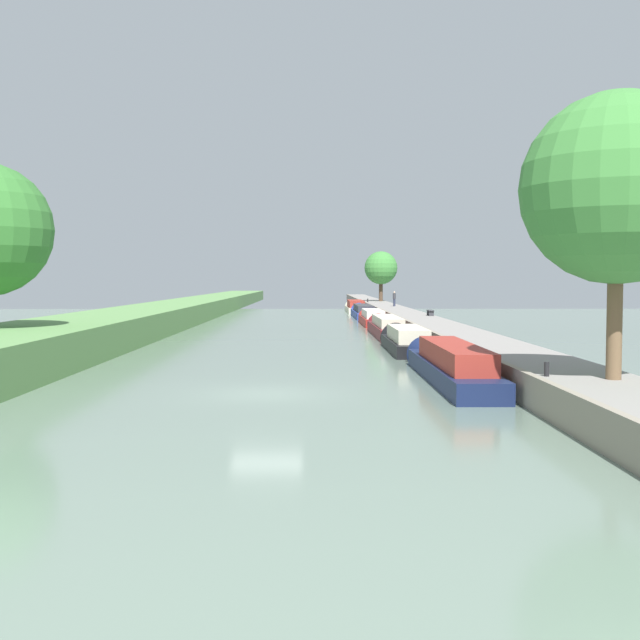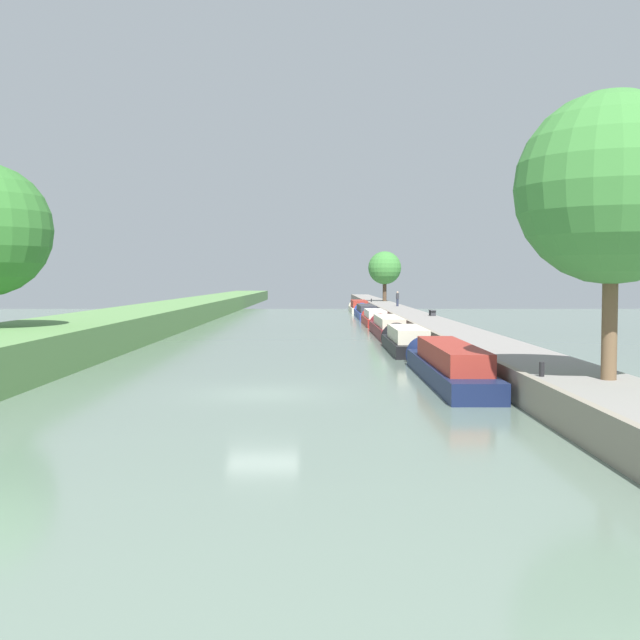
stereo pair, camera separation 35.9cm
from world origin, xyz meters
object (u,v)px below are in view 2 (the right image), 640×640
Objects in this scene: mooring_bollard_near at (540,369)px; park_bench at (431,312)px; narrowboat_red at (373,318)px; narrowboat_cream at (357,307)px; narrowboat_blue at (364,312)px; narrowboat_black at (403,341)px; narrowboat_navy at (445,364)px; person_walking at (396,298)px; narrowboat_maroon at (386,327)px; mooring_bollard_far at (370,300)px.

park_bench is at bearing 86.51° from mooring_bollard_near.
narrowboat_red is at bearing 126.15° from park_bench.
narrowboat_blue is at bearing -89.61° from narrowboat_cream.
narrowboat_black is at bearing 95.60° from mooring_bollard_near.
narrowboat_navy is at bearing 103.53° from mooring_bollard_near.
park_bench is (0.62, -22.82, -0.53)m from person_walking.
narrowboat_maroon is 8.88m from park_bench.
narrowboat_navy is 66.90m from narrowboat_cream.
narrowboat_black is 43.08m from person_walking.
narrowboat_navy is at bearing -88.94° from narrowboat_black.
person_walking is at bearing 91.55° from park_bench.
park_bench is at bearing -77.71° from narrowboat_blue.
person_walking is at bearing 77.33° from narrowboat_red.
narrowboat_maroon is 8.02× the size of person_walking.
narrowboat_cream is at bearing 90.10° from narrowboat_red.
mooring_bollard_far is at bearing 69.61° from narrowboat_cream.
narrowboat_red is (-0.18, 39.14, -0.08)m from narrowboat_navy.
narrowboat_navy is at bearing -89.85° from narrowboat_blue.
narrowboat_red is 26.00× the size of mooring_bollard_near.
narrowboat_black is 20.44m from mooring_bollard_near.
narrowboat_maroon is 32.80m from mooring_bollard_near.
narrowboat_navy reaches higher than narrowboat_blue.
narrowboat_black is at bearing -102.53° from park_bench.
mooring_bollard_far is at bearing 96.48° from person_walking.
mooring_bollard_near is at bearing -90.00° from mooring_bollard_far.
narrowboat_cream reaches higher than narrowboat_blue.
narrowboat_maroon is 46.81m from mooring_bollard_far.
narrowboat_maroon is 0.90× the size of narrowboat_blue.
narrowboat_blue is at bearing 91.79° from mooring_bollard_near.
narrowboat_cream is (-0.04, 41.44, -0.00)m from narrowboat_maroon.
narrowboat_navy is 30.10× the size of mooring_bollard_near.
narrowboat_navy reaches higher than narrowboat_cream.
narrowboat_navy is at bearing -93.68° from person_walking.
mooring_bollard_near is (1.89, -60.37, 0.72)m from narrowboat_blue.
narrowboat_black is at bearing -90.01° from narrowboat_cream.
person_walking is 1.11× the size of park_bench.
person_walking is at bearing 82.92° from narrowboat_maroon.
park_bench reaches higher than narrowboat_black.
narrowboat_cream is (0.01, 53.83, 0.02)m from narrowboat_black.
park_bench reaches higher than mooring_bollard_near.
narrowboat_red is at bearing -89.90° from narrowboat_cream.
person_walking is at bearing 37.31° from narrowboat_blue.
narrowboat_maroon is 1.14× the size of narrowboat_red.
narrowboat_navy is 13.06m from narrowboat_black.
mooring_bollard_near is at bearing -93.49° from park_bench.
person_walking is (3.60, 55.94, 1.28)m from narrowboat_navy.
narrowboat_cream is at bearing 97.50° from park_bench.
mooring_bollard_near is at bearing -87.62° from narrowboat_red.
narrowboat_blue is at bearing 89.85° from narrowboat_black.
person_walking is at bearing 88.32° from mooring_bollard_near.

